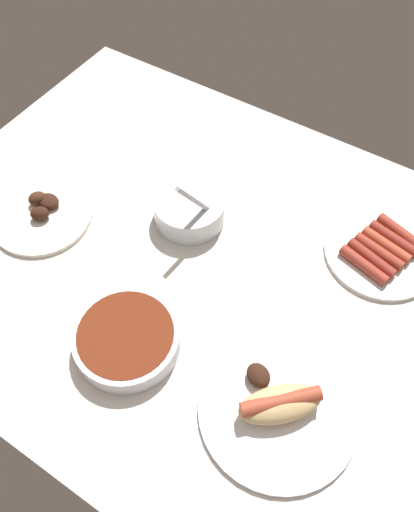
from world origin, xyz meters
The scene contains 6 objects.
ground_plane centered at (0.00, 0.00, -1.50)cm, with size 120.00×90.00×3.00cm, color silver.
plate_grilled_meat centered at (-33.35, -8.43, 0.84)cm, with size 20.44×20.44×3.91cm.
plate_sausages centered at (28.82, 19.63, 1.06)cm, with size 21.74×21.74×3.09cm.
bowl_coleslaw centered at (-7.53, 7.45, 3.07)cm, with size 14.48×14.48×15.58cm.
bowl_chili centered at (-1.11, -21.81, 2.35)cm, with size 18.25×18.25×4.26cm.
plate_hotdog_assembled centered at (26.07, -18.08, 1.67)cm, with size 25.80×25.80×5.61cm.
Camera 1 is at (30.15, -45.65, 81.03)cm, focal length 35.38 mm.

